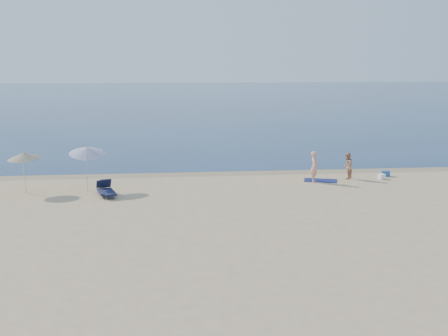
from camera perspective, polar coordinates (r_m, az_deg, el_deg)
The scene contains 12 objects.
ground at distance 18.21m, azimuth 15.13°, elevation -12.31°, with size 160.00×160.00×0.00m, color tan.
sea at distance 115.96m, azimuth -2.92°, elevation 7.24°, with size 240.00×160.00×0.01m, color #0C234A.
wet_sand_strip at distance 36.22m, azimuth 4.12°, elevation -0.46°, with size 240.00×1.60×0.00m, color #847254.
person_left at distance 33.60m, azimuth 9.17°, elevation 0.14°, with size 0.67×0.44×1.84m, color #DE987D.
person_right at distance 34.91m, azimuth 12.42°, elevation 0.22°, with size 0.78×0.61×1.60m, color tan.
beach_towel at distance 34.17m, azimuth 9.78°, elevation -1.25°, with size 1.93×1.07×0.03m, color #0E154A.
white_bag at distance 35.45m, azimuth 15.72°, elevation -0.84°, with size 0.36×0.31×0.31m, color white.
blue_cooler at distance 36.39m, azimuth 16.09°, elevation -0.54°, with size 0.48×0.34×0.34m, color #1F50AB.
umbrella_near at distance 31.81m, azimuth -13.71°, elevation 1.72°, with size 2.42×2.44×2.62m.
umbrella_far at distance 32.18m, azimuth -19.66°, elevation 1.17°, with size 2.30×2.31×2.32m.
lounger_left at distance 30.64m, azimuth -12.16°, elevation -2.24°, with size 0.94×1.74×0.73m.
lounger_right at distance 30.44m, azimuth -11.72°, elevation -2.25°, with size 1.08×1.93×0.81m.
Camera 1 is at (-6.32, -15.57, 7.01)m, focal length 45.00 mm.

